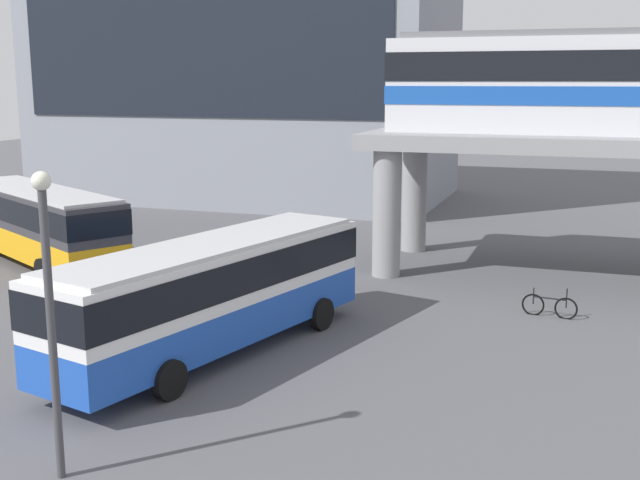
{
  "coord_description": "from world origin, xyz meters",
  "views": [
    {
      "loc": [
        11.54,
        -18.07,
        7.55
      ],
      "look_at": [
        2.93,
        7.15,
        2.2
      ],
      "focal_mm": 44.67,
      "sensor_mm": 36.0,
      "label": 1
    }
  ],
  "objects_px": {
    "bus_main": "(214,285)",
    "pedestrian_by_bike_rack": "(217,263)",
    "pedestrian_at_kerb": "(229,249)",
    "bicycle_black": "(549,306)",
    "bus_secondary": "(39,218)",
    "station_building": "(248,39)"
  },
  "relations": [
    {
      "from": "bus_main",
      "to": "pedestrian_by_bike_rack",
      "type": "bearing_deg",
      "value": 115.65
    },
    {
      "from": "pedestrian_at_kerb",
      "to": "bicycle_black",
      "type": "bearing_deg",
      "value": -13.04
    },
    {
      "from": "bus_secondary",
      "to": "pedestrian_at_kerb",
      "type": "height_order",
      "value": "bus_secondary"
    },
    {
      "from": "bus_secondary",
      "to": "pedestrian_by_bike_rack",
      "type": "bearing_deg",
      "value": -3.77
    },
    {
      "from": "bus_main",
      "to": "pedestrian_at_kerb",
      "type": "distance_m",
      "value": 10.63
    },
    {
      "from": "bus_secondary",
      "to": "station_building",
      "type": "bearing_deg",
      "value": 90.27
    },
    {
      "from": "pedestrian_at_kerb",
      "to": "pedestrian_by_bike_rack",
      "type": "relative_size",
      "value": 0.95
    },
    {
      "from": "bus_main",
      "to": "bicycle_black",
      "type": "bearing_deg",
      "value": 37.83
    },
    {
      "from": "bicycle_black",
      "to": "pedestrian_by_bike_rack",
      "type": "height_order",
      "value": "pedestrian_by_bike_rack"
    },
    {
      "from": "station_building",
      "to": "pedestrian_by_bike_rack",
      "type": "distance_m",
      "value": 25.62
    },
    {
      "from": "pedestrian_by_bike_rack",
      "to": "bicycle_black",
      "type": "bearing_deg",
      "value": -1.29
    },
    {
      "from": "bicycle_black",
      "to": "bus_secondary",
      "type": "bearing_deg",
      "value": 177.7
    },
    {
      "from": "station_building",
      "to": "pedestrian_by_bike_rack",
      "type": "bearing_deg",
      "value": -69.33
    },
    {
      "from": "station_building",
      "to": "bicycle_black",
      "type": "distance_m",
      "value": 32.03
    },
    {
      "from": "bus_main",
      "to": "pedestrian_at_kerb",
      "type": "bearing_deg",
      "value": 113.01
    },
    {
      "from": "bicycle_black",
      "to": "pedestrian_at_kerb",
      "type": "bearing_deg",
      "value": 166.96
    },
    {
      "from": "bus_main",
      "to": "pedestrian_at_kerb",
      "type": "xyz_separation_m",
      "value": [
        -4.13,
        9.72,
        -1.21
      ]
    },
    {
      "from": "pedestrian_by_bike_rack",
      "to": "bus_main",
      "type": "bearing_deg",
      "value": -64.35
    },
    {
      "from": "station_building",
      "to": "pedestrian_by_bike_rack",
      "type": "height_order",
      "value": "station_building"
    },
    {
      "from": "station_building",
      "to": "pedestrian_at_kerb",
      "type": "height_order",
      "value": "station_building"
    },
    {
      "from": "bus_secondary",
      "to": "pedestrian_at_kerb",
      "type": "distance_m",
      "value": 7.95
    },
    {
      "from": "station_building",
      "to": "bus_secondary",
      "type": "height_order",
      "value": "station_building"
    }
  ]
}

